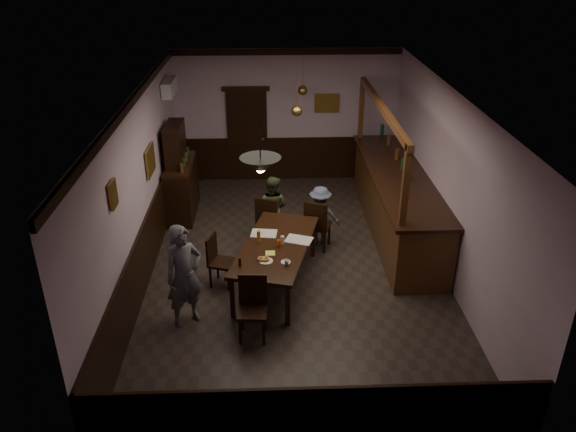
{
  "coord_description": "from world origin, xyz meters",
  "views": [
    {
      "loc": [
        -0.45,
        -8.31,
        5.16
      ],
      "look_at": [
        -0.14,
        -0.33,
        1.15
      ],
      "focal_mm": 35.0,
      "sensor_mm": 36.0,
      "label": 1
    }
  ],
  "objects_px": {
    "person_seated_left": "(272,208)",
    "pendant_brass_far": "(303,90)",
    "chair_near": "(253,304)",
    "person_seated_right": "(320,215)",
    "coffee_cup": "(287,262)",
    "bar_counter": "(397,201)",
    "chair_far_right": "(317,223)",
    "pendant_brass_mid": "(297,111)",
    "pendant_iron": "(261,165)",
    "sideboard": "(180,179)",
    "person_standing": "(184,276)",
    "chair_side": "(218,258)",
    "chair_far_left": "(268,219)",
    "dining_table": "(276,248)",
    "soda_can": "(279,243)"
  },
  "relations": [
    {
      "from": "coffee_cup",
      "to": "bar_counter",
      "type": "relative_size",
      "value": 0.02
    },
    {
      "from": "chair_near",
      "to": "person_seated_left",
      "type": "bearing_deg",
      "value": 87.1
    },
    {
      "from": "bar_counter",
      "to": "chair_far_right",
      "type": "bearing_deg",
      "value": -157.07
    },
    {
      "from": "chair_side",
      "to": "person_seated_left",
      "type": "xyz_separation_m",
      "value": [
        0.91,
        1.57,
        0.14
      ]
    },
    {
      "from": "person_seated_left",
      "to": "person_standing",
      "type": "bearing_deg",
      "value": 87.0
    },
    {
      "from": "person_seated_right",
      "to": "pendant_iron",
      "type": "height_order",
      "value": "pendant_iron"
    },
    {
      "from": "dining_table",
      "to": "person_standing",
      "type": "distance_m",
      "value": 1.64
    },
    {
      "from": "person_seated_right",
      "to": "coffee_cup",
      "type": "relative_size",
      "value": 14.03
    },
    {
      "from": "person_seated_right",
      "to": "coffee_cup",
      "type": "bearing_deg",
      "value": 76.08
    },
    {
      "from": "bar_counter",
      "to": "pendant_brass_far",
      "type": "relative_size",
      "value": 5.53
    },
    {
      "from": "person_seated_right",
      "to": "person_standing",
      "type": "bearing_deg",
      "value": 51.8
    },
    {
      "from": "person_seated_right",
      "to": "dining_table",
      "type": "bearing_deg",
      "value": 63.79
    },
    {
      "from": "bar_counter",
      "to": "person_seated_right",
      "type": "bearing_deg",
      "value": -165.13
    },
    {
      "from": "chair_near",
      "to": "person_seated_left",
      "type": "xyz_separation_m",
      "value": [
        0.32,
        2.89,
        0.11
      ]
    },
    {
      "from": "chair_side",
      "to": "sideboard",
      "type": "xyz_separation_m",
      "value": [
        -0.93,
        2.65,
        0.28
      ]
    },
    {
      "from": "chair_far_left",
      "to": "chair_side",
      "type": "xyz_separation_m",
      "value": [
        -0.83,
        -1.3,
        -0.05
      ]
    },
    {
      "from": "person_seated_left",
      "to": "sideboard",
      "type": "distance_m",
      "value": 2.14
    },
    {
      "from": "soda_can",
      "to": "pendant_brass_far",
      "type": "distance_m",
      "value": 4.06
    },
    {
      "from": "sideboard",
      "to": "chair_side",
      "type": "bearing_deg",
      "value": -70.63
    },
    {
      "from": "person_seated_right",
      "to": "pendant_iron",
      "type": "distance_m",
      "value": 3.02
    },
    {
      "from": "pendant_brass_mid",
      "to": "chair_side",
      "type": "bearing_deg",
      "value": -122.97
    },
    {
      "from": "person_standing",
      "to": "coffee_cup",
      "type": "bearing_deg",
      "value": -23.19
    },
    {
      "from": "pendant_brass_far",
      "to": "sideboard",
      "type": "bearing_deg",
      "value": -159.06
    },
    {
      "from": "chair_near",
      "to": "sideboard",
      "type": "relative_size",
      "value": 0.49
    },
    {
      "from": "chair_side",
      "to": "pendant_iron",
      "type": "distance_m",
      "value": 2.22
    },
    {
      "from": "person_standing",
      "to": "chair_far_left",
      "type": "bearing_deg",
      "value": 27.16
    },
    {
      "from": "chair_side",
      "to": "chair_near",
      "type": "bearing_deg",
      "value": -138.26
    },
    {
      "from": "chair_side",
      "to": "person_seated_right",
      "type": "distance_m",
      "value": 2.22
    },
    {
      "from": "chair_far_left",
      "to": "chair_near",
      "type": "distance_m",
      "value": 2.63
    },
    {
      "from": "person_standing",
      "to": "pendant_brass_mid",
      "type": "bearing_deg",
      "value": 25.62
    },
    {
      "from": "person_seated_right",
      "to": "pendant_brass_mid",
      "type": "distance_m",
      "value": 1.95
    },
    {
      "from": "dining_table",
      "to": "soda_can",
      "type": "distance_m",
      "value": 0.15
    },
    {
      "from": "dining_table",
      "to": "pendant_brass_mid",
      "type": "bearing_deg",
      "value": 78.63
    },
    {
      "from": "person_seated_right",
      "to": "coffee_cup",
      "type": "xyz_separation_m",
      "value": [
        -0.69,
        -2.02,
        0.24
      ]
    },
    {
      "from": "person_seated_left",
      "to": "pendant_brass_far",
      "type": "distance_m",
      "value": 2.73
    },
    {
      "from": "dining_table",
      "to": "pendant_brass_mid",
      "type": "distance_m",
      "value": 2.74
    },
    {
      "from": "chair_far_left",
      "to": "pendant_brass_far",
      "type": "bearing_deg",
      "value": -88.04
    },
    {
      "from": "pendant_iron",
      "to": "person_seated_right",
      "type": "bearing_deg",
      "value": 64.25
    },
    {
      "from": "chair_side",
      "to": "coffee_cup",
      "type": "relative_size",
      "value": 11.02
    },
    {
      "from": "pendant_brass_mid",
      "to": "person_standing",
      "type": "bearing_deg",
      "value": -119.68
    },
    {
      "from": "chair_far_right",
      "to": "coffee_cup",
      "type": "relative_size",
      "value": 12.26
    },
    {
      "from": "chair_far_left",
      "to": "bar_counter",
      "type": "xyz_separation_m",
      "value": [
        2.44,
        0.43,
        0.1
      ]
    },
    {
      "from": "chair_far_right",
      "to": "pendant_brass_mid",
      "type": "distance_m",
      "value": 2.08
    },
    {
      "from": "chair_far_left",
      "to": "chair_side",
      "type": "distance_m",
      "value": 1.54
    },
    {
      "from": "chair_far_right",
      "to": "chair_near",
      "type": "distance_m",
      "value": 2.63
    },
    {
      "from": "chair_far_right",
      "to": "pendant_brass_far",
      "type": "distance_m",
      "value": 3.1
    },
    {
      "from": "chair_far_right",
      "to": "sideboard",
      "type": "relative_size",
      "value": 0.51
    },
    {
      "from": "person_standing",
      "to": "pendant_iron",
      "type": "distance_m",
      "value": 1.98
    },
    {
      "from": "chair_side",
      "to": "person_seated_left",
      "type": "distance_m",
      "value": 1.81
    },
    {
      "from": "bar_counter",
      "to": "pendant_iron",
      "type": "relative_size",
      "value": 6.36
    }
  ]
}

